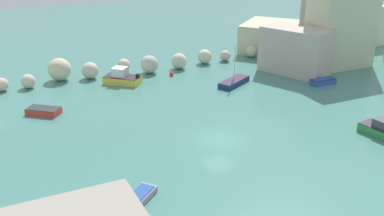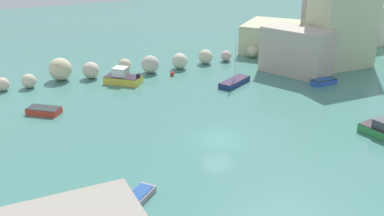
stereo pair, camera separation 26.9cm
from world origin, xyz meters
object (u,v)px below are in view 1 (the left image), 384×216
object	(u,v)px
moored_boat_1	(234,82)
moored_boat_3	(139,197)
moored_boat_5	(122,78)
moored_boat_6	(44,111)
moored_boat_4	(323,81)
channel_buoy	(171,74)
moored_boat_0	(384,131)

from	to	relation	value
moored_boat_1	moored_boat_3	xyz separation A→B (m)	(-18.52, -18.11, -0.08)
moored_boat_5	moored_boat_6	distance (m)	11.56
moored_boat_6	moored_boat_4	bearing A→B (deg)	30.03
channel_buoy	moored_boat_3	world-z (taller)	moored_boat_3
moored_boat_3	moored_boat_5	bearing A→B (deg)	-144.99
moored_boat_4	moored_boat_6	xyz separation A→B (m)	(-31.49, 5.12, -0.01)
channel_buoy	moored_boat_6	bearing A→B (deg)	-160.78
moored_boat_1	channel_buoy	bearing A→B (deg)	101.62
moored_boat_3	moored_boat_5	xyz separation A→B (m)	(6.72, 24.42, 0.43)
moored_boat_1	moored_boat_6	world-z (taller)	moored_boat_1
moored_boat_6	moored_boat_1	bearing A→B (deg)	37.67
moored_boat_1	moored_boat_6	bearing A→B (deg)	150.13
moored_boat_3	moored_boat_6	xyz separation A→B (m)	(-3.32, 18.72, 0.07)
channel_buoy	moored_boat_6	world-z (taller)	moored_boat_6
moored_boat_3	moored_boat_4	xyz separation A→B (m)	(28.16, 13.60, 0.08)
moored_boat_6	moored_boat_3	bearing A→B (deg)	-40.66
moored_boat_1	moored_boat_5	bearing A→B (deg)	123.59
moored_boat_0	moored_boat_4	size ratio (longest dim) A/B	1.44
moored_boat_1	moored_boat_3	bearing A→B (deg)	-163.91
moored_boat_0	moored_boat_1	size ratio (longest dim) A/B	0.90
moored_boat_0	moored_boat_5	size ratio (longest dim) A/B	0.97
moored_boat_0	moored_boat_6	world-z (taller)	moored_boat_0
channel_buoy	moored_boat_5	bearing A→B (deg)	-179.48
moored_boat_4	moored_boat_6	distance (m)	31.90
channel_buoy	moored_boat_0	distance (m)	26.45
channel_buoy	moored_boat_4	world-z (taller)	moored_boat_4
moored_boat_1	moored_boat_4	size ratio (longest dim) A/B	1.61
channel_buoy	moored_boat_3	distance (m)	27.81
moored_boat_0	moored_boat_3	bearing A→B (deg)	81.32
moored_boat_1	moored_boat_6	size ratio (longest dim) A/B	1.42
channel_buoy	moored_boat_6	xyz separation A→B (m)	(-16.52, -5.76, 0.07)
moored_boat_3	moored_boat_5	world-z (taller)	moored_boat_5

